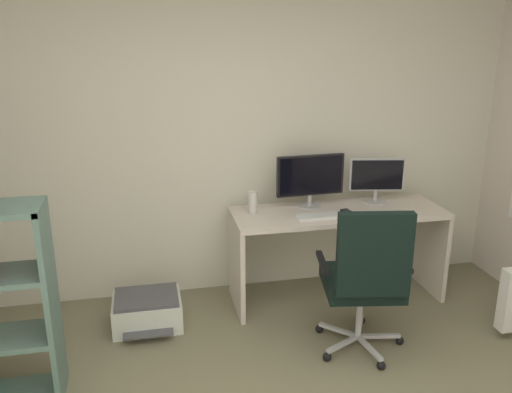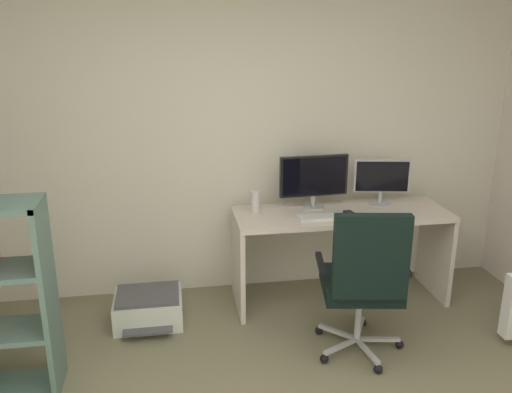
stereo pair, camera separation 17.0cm
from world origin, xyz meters
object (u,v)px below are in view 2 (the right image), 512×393
(desktop_speaker, at_px, (255,202))
(printer, at_px, (148,308))
(keyboard, at_px, (321,217))
(monitor_secondary, at_px, (382,178))
(monitor_main, at_px, (314,178))
(computer_mouse, at_px, (350,214))
(desk, at_px, (341,234))
(office_chair, at_px, (364,278))

(desktop_speaker, relative_size, printer, 0.34)
(keyboard, bearing_deg, monitor_secondary, 23.34)
(keyboard, xyz_separation_m, desktop_speaker, (-0.46, 0.22, 0.07))
(monitor_main, height_order, monitor_secondary, monitor_main)
(computer_mouse, bearing_deg, monitor_secondary, 24.87)
(computer_mouse, bearing_deg, desk, 91.54)
(monitor_main, bearing_deg, keyboard, -92.47)
(desk, xyz_separation_m, desktop_speaker, (-0.67, 0.09, 0.27))
(monitor_secondary, bearing_deg, keyboard, -155.39)
(desk, relative_size, desktop_speaker, 9.91)
(monitor_secondary, relative_size, desktop_speaker, 2.64)
(monitor_secondary, relative_size, office_chair, 0.42)
(desk, height_order, monitor_main, monitor_main)
(monitor_main, height_order, keyboard, monitor_main)
(keyboard, bearing_deg, printer, 178.80)
(keyboard, xyz_separation_m, computer_mouse, (0.23, 0.01, 0.01))
(keyboard, bearing_deg, office_chair, -83.00)
(printer, bearing_deg, desk, 4.63)
(desk, xyz_separation_m, monitor_secondary, (0.37, 0.14, 0.41))
(computer_mouse, bearing_deg, printer, 169.42)
(monitor_main, xyz_separation_m, desktop_speaker, (-0.48, -0.05, -0.16))
(desk, relative_size, printer, 3.36)
(keyboard, height_order, computer_mouse, computer_mouse)
(desk, bearing_deg, desktop_speaker, 172.02)
(office_chair, xyz_separation_m, printer, (-1.42, 0.69, -0.47))
(keyboard, bearing_deg, monitor_main, 86.26)
(keyboard, distance_m, computer_mouse, 0.23)
(desk, bearing_deg, monitor_secondary, 21.08)
(monitor_secondary, xyz_separation_m, desktop_speaker, (-1.04, -0.05, -0.13))
(office_chair, bearing_deg, monitor_secondary, 63.55)
(computer_mouse, relative_size, printer, 0.20)
(monitor_secondary, bearing_deg, desktop_speaker, -177.38)
(desk, distance_m, printer, 1.60)
(desktop_speaker, height_order, office_chair, office_chair)
(office_chair, bearing_deg, printer, 154.01)
(keyboard, bearing_deg, desk, 29.13)
(desk, relative_size, monitor_secondary, 3.76)
(monitor_main, height_order, desktop_speaker, monitor_main)
(desktop_speaker, bearing_deg, printer, -165.65)
(monitor_main, bearing_deg, desktop_speaker, -174.30)
(office_chair, height_order, printer, office_chair)
(monitor_secondary, relative_size, printer, 0.89)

